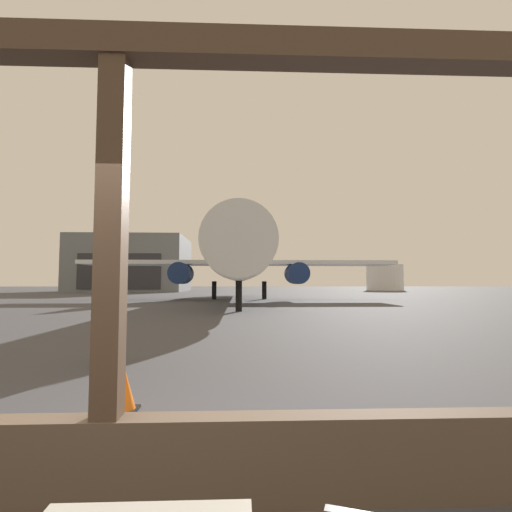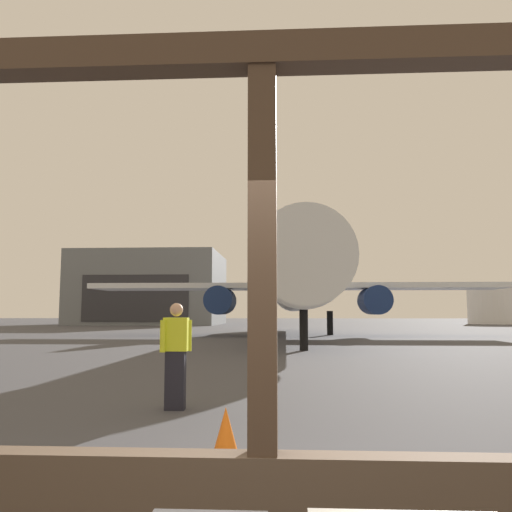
{
  "view_description": "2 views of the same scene",
  "coord_description": "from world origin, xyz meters",
  "px_view_note": "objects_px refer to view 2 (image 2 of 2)",
  "views": [
    {
      "loc": [
        0.98,
        -2.97,
        1.62
      ],
      "look_at": [
        1.79,
        16.68,
        2.95
      ],
      "focal_mm": 27.27,
      "sensor_mm": 36.0,
      "label": 1
    },
    {
      "loc": [
        0.16,
        -3.68,
        1.58
      ],
      "look_at": [
        -1.12,
        18.93,
        4.03
      ],
      "focal_mm": 36.85,
      "sensor_mm": 36.0,
      "label": 2
    }
  ],
  "objects_px": {
    "ground_crew_worker": "(176,354)",
    "distant_hangar": "(151,289)",
    "airplane": "(297,281)",
    "fuel_storage_tank": "(494,306)",
    "traffic_cone": "(226,436)"
  },
  "relations": [
    {
      "from": "airplane",
      "to": "fuel_storage_tank",
      "type": "height_order",
      "value": "airplane"
    },
    {
      "from": "ground_crew_worker",
      "to": "airplane",
      "type": "bearing_deg",
      "value": 84.42
    },
    {
      "from": "traffic_cone",
      "to": "distant_hangar",
      "type": "relative_size",
      "value": 0.03
    },
    {
      "from": "airplane",
      "to": "traffic_cone",
      "type": "bearing_deg",
      "value": -92.75
    },
    {
      "from": "airplane",
      "to": "distant_hangar",
      "type": "height_order",
      "value": "airplane"
    },
    {
      "from": "airplane",
      "to": "fuel_storage_tank",
      "type": "distance_m",
      "value": 51.26
    },
    {
      "from": "ground_crew_worker",
      "to": "distant_hangar",
      "type": "xyz_separation_m",
      "value": [
        -16.8,
        63.17,
        3.94
      ]
    },
    {
      "from": "traffic_cone",
      "to": "fuel_storage_tank",
      "type": "relative_size",
      "value": 0.08
    },
    {
      "from": "distant_hangar",
      "to": "fuel_storage_tank",
      "type": "height_order",
      "value": "distant_hangar"
    },
    {
      "from": "distant_hangar",
      "to": "fuel_storage_tank",
      "type": "distance_m",
      "value": 48.71
    },
    {
      "from": "airplane",
      "to": "traffic_cone",
      "type": "height_order",
      "value": "airplane"
    },
    {
      "from": "airplane",
      "to": "distant_hangar",
      "type": "xyz_separation_m",
      "value": [
        -19.37,
        36.85,
        1.14
      ]
    },
    {
      "from": "distant_hangar",
      "to": "airplane",
      "type": "bearing_deg",
      "value": -62.27
    },
    {
      "from": "ground_crew_worker",
      "to": "distant_hangar",
      "type": "relative_size",
      "value": 0.09
    },
    {
      "from": "airplane",
      "to": "fuel_storage_tank",
      "type": "bearing_deg",
      "value": 55.55
    }
  ]
}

